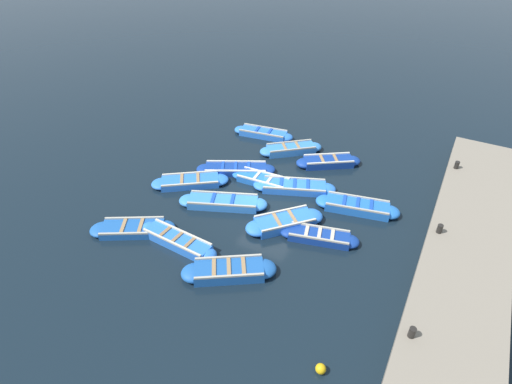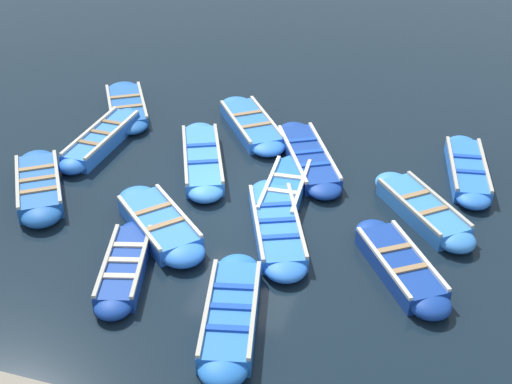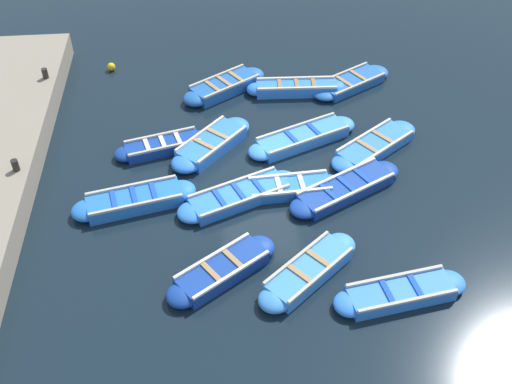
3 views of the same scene
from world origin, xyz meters
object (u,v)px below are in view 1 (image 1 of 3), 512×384
boat_bow_out (328,162)px  bollard_mid_south (457,165)px  boat_mid_row (285,222)px  boat_broadside (223,202)px  boat_tucked (263,180)px  boat_far_corner (190,182)px  boat_end_of_row (319,236)px  boat_outer_left (178,241)px  buoy_orange_near (321,369)px  bollard_mid_north (440,229)px  bollard_north (412,332)px  boat_alongside (236,169)px  boat_inner_gap (263,133)px  boat_stern_in (229,271)px  boat_centre (133,229)px  boat_drifting (294,187)px  boat_outer_right (357,207)px  boat_near_quay (291,149)px

boat_bow_out → bollard_mid_south: 5.86m
boat_mid_row → bollard_mid_south: bollard_mid_south is taller
boat_broadside → boat_tucked: (0.74, 2.37, -0.02)m
boat_broadside → boat_bow_out: 6.07m
boat_bow_out → boat_far_corner: bearing=-137.1°
boat_broadside → boat_end_of_row: 4.49m
boat_outer_left → buoy_orange_near: bearing=-18.0°
boat_outer_left → bollard_mid_north: size_ratio=10.36×
bollard_north → bollard_mid_south: (0.00, 10.00, 0.00)m
boat_alongside → boat_end_of_row: (5.37, -2.55, 0.00)m
bollard_mid_south → boat_inner_gap: bearing=-179.0°
boat_stern_in → boat_end_of_row: (2.14, 3.27, -0.04)m
boat_mid_row → bollard_north: size_ratio=8.83×
boat_end_of_row → boat_tucked: bearing=147.8°
boat_centre → boat_drifting: boat_drifting is taller
bollard_mid_south → boat_stern_in: bearing=-121.9°
boat_end_of_row → boat_outer_right: bearing=73.5°
boat_outer_right → boat_end_of_row: size_ratio=1.15×
boat_inner_gap → bollard_north: bollard_north is taller
bollard_north → boat_end_of_row: bearing=140.3°
boat_outer_right → boat_centre: bearing=-142.7°
buoy_orange_near → boat_outer_left: bearing=162.0°
boat_drifting → boat_bow_out: boat_bow_out is taller
boat_bow_out → boat_near_quay: bearing=174.0°
boat_bow_out → boat_outer_left: bearing=-110.4°
boat_tucked → bollard_mid_north: 7.88m
boat_mid_row → boat_end_of_row: size_ratio=0.96×
boat_alongside → boat_outer_right: boat_outer_right is taller
boat_stern_in → boat_far_corner: boat_stern_in is taller
boat_alongside → boat_broadside: bearing=-70.8°
boat_tucked → boat_drifting: bearing=8.1°
boat_inner_gap → boat_end_of_row: bearing=-47.5°
boat_drifting → bollard_north: (6.28, -5.94, 0.86)m
boat_far_corner → boat_tucked: (2.95, 1.75, -0.00)m
boat_outer_right → bollard_north: (3.29, -5.88, 0.83)m
boat_far_corner → bollard_mid_south: bearing=29.3°
boat_broadside → boat_end_of_row: boat_broadside is taller
boat_outer_left → boat_drifting: boat_outer_left is taller
bollard_north → buoy_orange_near: 2.78m
boat_mid_row → boat_far_corner: 5.19m
boat_outer_left → boat_inner_gap: size_ratio=1.03×
boat_outer_right → boat_stern_in: size_ratio=1.10×
boat_inner_gap → boat_far_corner: bearing=-97.6°
boat_outer_left → boat_mid_row: bearing=43.6°
boat_bow_out → boat_end_of_row: boat_bow_out is taller
boat_near_quay → bollard_north: bollard_north is taller
boat_alongside → boat_stern_in: 6.66m
boat_outer_left → boat_tucked: boat_outer_left is taller
boat_outer_left → boat_tucked: 5.37m
boat_outer_left → boat_broadside: boat_outer_left is taller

